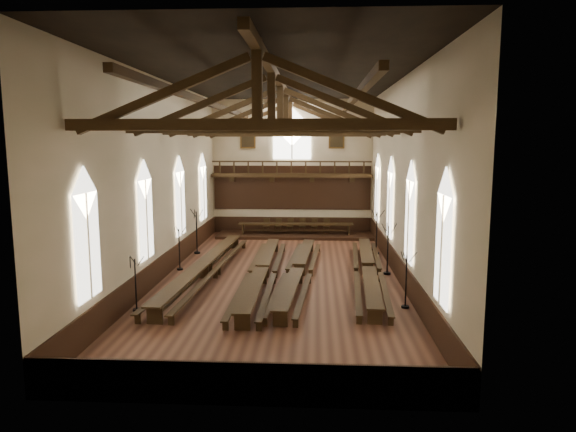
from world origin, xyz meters
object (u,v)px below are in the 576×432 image
candelabrum_left_near (136,294)px  candelabrum_right_far (376,241)px  refectory_row_c (299,269)px  refectory_row_b (262,270)px  candelabrum_left_far (197,240)px  refectory_row_a (205,265)px  high_table (296,225)px  candelabrum_right_mid (387,259)px  candelabrum_right_near (406,291)px  refectory_row_d (369,268)px  dais (296,235)px  candelabrum_left_mid (180,257)px

candelabrum_left_near → candelabrum_right_far: (11.10, 11.36, 0.14)m
refectory_row_c → candelabrum_left_near: 8.31m
refectory_row_b → candelabrum_left_far: size_ratio=5.15×
refectory_row_a → high_table: high_table is taller
high_table → candelabrum_right_mid: bearing=-63.7°
candelabrum_right_near → candelabrum_left_far: bearing=138.2°
refectory_row_b → refectory_row_d: 5.43m
refectory_row_a → refectory_row_d: refectory_row_a is taller
candelabrum_left_near → dais: bearing=70.9°
dais → candelabrum_left_far: 8.53m
refectory_row_a → refectory_row_b: bearing=-12.2°
candelabrum_right_near → high_table: bearing=108.0°
refectory_row_d → high_table: (-4.14, 11.38, 0.33)m
refectory_row_c → candelabrum_right_far: (4.61, 6.17, 0.32)m
refectory_row_d → high_table: high_table is taller
refectory_row_b → candelabrum_right_mid: candelabrum_right_mid is taller
refectory_row_c → candelabrum_left_near: candelabrum_left_near is taller
candelabrum_left_far → candelabrum_right_mid: (11.10, -4.42, -0.02)m
refectory_row_d → refectory_row_a: bearing=-179.4°
dais → candelabrum_right_near: candelabrum_right_near is taller
candelabrum_left_near → high_table: bearing=70.9°
refectory_row_b → candelabrum_right_mid: bearing=13.8°
candelabrum_left_mid → dais: bearing=60.0°
high_table → candelabrum_right_mid: 11.75m
refectory_row_a → candelabrum_left_mid: (-1.64, 1.26, 0.15)m
candelabrum_left_mid → candelabrum_right_mid: size_ratio=0.88×
high_table → candelabrum_left_mid: bearing=-120.0°
refectory_row_b → candelabrum_left_near: (-4.66, -4.89, 0.16)m
refectory_row_c → candelabrum_left_far: candelabrum_left_far is taller
candelabrum_right_far → candelabrum_left_far: bearing=-177.6°
candelabrum_left_far → refectory_row_b: bearing=-52.2°
candelabrum_left_near → candelabrum_right_near: bearing=5.0°
candelabrum_left_near → candelabrum_right_near: size_ratio=0.96×
candelabrum_right_far → refectory_row_c: bearing=-126.8°
candelabrum_left_mid → candelabrum_left_far: bearing=90.0°
candelabrum_left_far → candelabrum_left_mid: bearing=-90.0°
high_table → refectory_row_c: bearing=-87.1°
refectory_row_a → candelabrum_left_near: size_ratio=6.44×
high_table → candelabrum_left_far: size_ratio=3.00×
refectory_row_a → candelabrum_right_near: 10.51m
refectory_row_a → candelabrum_right_far: size_ratio=5.40×
candelabrum_left_far → candelabrum_right_near: candelabrum_left_far is taller
refectory_row_d → candelabrum_right_far: (1.06, 5.73, 0.31)m
refectory_row_c → candelabrum_right_near: bearing=-42.5°
refectory_row_d → candelabrum_left_mid: bearing=173.4°
candelabrum_right_far → candelabrum_right_near: bearing=-90.0°
candelabrum_right_near → candelabrum_right_far: 10.39m
candelabrum_left_mid → candelabrum_right_near: bearing=-27.7°
candelabrum_left_far → candelabrum_right_far: 11.11m
candelabrum_left_near → candelabrum_left_mid: 6.80m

